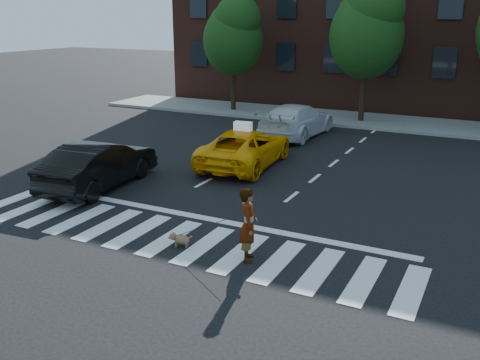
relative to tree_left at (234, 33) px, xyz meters
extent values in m
plane|color=black|center=(6.97, -17.00, -4.44)|extent=(120.00, 120.00, 0.00)
cube|color=silver|center=(6.97, -17.00, -4.43)|extent=(13.00, 2.40, 0.01)
cube|color=silver|center=(6.97, -15.40, -4.43)|extent=(12.00, 0.30, 0.01)
cube|color=slate|center=(6.97, 0.50, -4.37)|extent=(30.00, 4.00, 0.15)
cube|color=#4E261B|center=(6.97, 8.00, 1.56)|extent=(26.00, 10.00, 12.00)
cylinder|color=black|center=(-0.03, 0.00, -2.82)|extent=(0.28, 0.28, 3.25)
ellipsoid|color=#113B10|center=(-0.03, 0.00, -0.41)|extent=(3.38, 3.38, 3.89)
sphere|color=#113B10|center=(0.37, -0.20, 0.76)|extent=(2.60, 2.60, 2.60)
sphere|color=#113B10|center=(-0.38, 0.25, 0.43)|extent=(2.34, 2.34, 2.34)
cylinder|color=black|center=(7.47, 0.00, -2.67)|extent=(0.28, 0.28, 3.55)
ellipsoid|color=#113B10|center=(7.47, 0.00, -0.04)|extent=(3.69, 3.69, 4.25)
sphere|color=#113B10|center=(7.87, -0.20, 1.24)|extent=(2.84, 2.84, 2.84)
sphere|color=#113B10|center=(7.12, 0.25, 0.88)|extent=(2.56, 2.56, 2.56)
imported|color=#FCA705|center=(5.66, -10.00, -3.75)|extent=(2.67, 5.15, 1.39)
imported|color=black|center=(2.54, -14.50, -3.67)|extent=(2.02, 4.80, 1.54)
imported|color=silver|center=(5.57, -4.40, -3.69)|extent=(2.35, 5.28, 1.51)
imported|color=#999999|center=(9.30, -17.22, -3.56)|extent=(0.65, 0.76, 1.75)
ellipsoid|color=olive|center=(7.51, -17.30, -4.25)|extent=(0.49, 0.36, 0.24)
sphere|color=olive|center=(7.31, -17.36, -4.18)|extent=(0.23, 0.23, 0.18)
sphere|color=olive|center=(7.24, -17.39, -4.21)|extent=(0.11, 0.11, 0.09)
cylinder|color=olive|center=(7.72, -17.23, -4.18)|extent=(0.13, 0.08, 0.11)
sphere|color=olive|center=(7.29, -17.31, -4.13)|extent=(0.08, 0.08, 0.06)
sphere|color=olive|center=(7.33, -17.42, -4.13)|extent=(0.08, 0.08, 0.06)
cylinder|color=olive|center=(7.41, -17.39, -4.38)|extent=(0.06, 0.06, 0.12)
cylinder|color=olive|center=(7.38, -17.29, -4.38)|extent=(0.06, 0.06, 0.12)
cylinder|color=olive|center=(7.65, -17.31, -4.38)|extent=(0.06, 0.06, 0.12)
cylinder|color=olive|center=(7.62, -17.21, -4.38)|extent=(0.06, 0.06, 0.12)
cube|color=white|center=(5.66, -10.20, -2.89)|extent=(0.67, 0.33, 0.32)
camera|label=1|loc=(14.24, -27.44, 1.06)|focal=40.00mm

